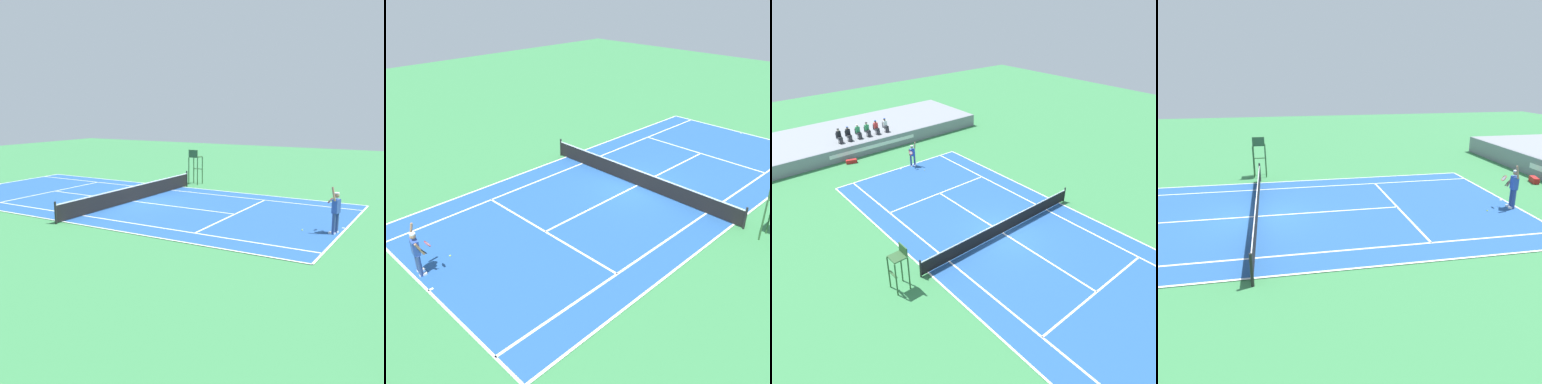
% 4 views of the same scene
% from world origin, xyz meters
% --- Properties ---
extents(ground_plane, '(80.00, 80.00, 0.00)m').
position_xyz_m(ground_plane, '(0.00, 0.00, 0.00)').
color(ground_plane, '#387F47').
extents(court, '(11.08, 23.88, 0.03)m').
position_xyz_m(court, '(0.00, 0.00, 0.01)').
color(court, '#235193').
rests_on(court, ground).
extents(net, '(11.98, 0.10, 1.07)m').
position_xyz_m(net, '(0.00, 0.00, 0.52)').
color(net, black).
rests_on(net, ground).
extents(tennis_player, '(0.82, 0.62, 2.08)m').
position_xyz_m(tennis_player, '(1.10, 11.61, 0.99)').
color(tennis_player, navy).
rests_on(tennis_player, ground).
extents(tennis_ball, '(0.07, 0.07, 0.07)m').
position_xyz_m(tennis_ball, '(1.32, 10.27, 0.03)').
color(tennis_ball, '#D1E533').
rests_on(tennis_ball, ground).
extents(umpire_chair, '(0.77, 0.77, 2.44)m').
position_xyz_m(umpire_chair, '(-7.09, 0.00, 1.56)').
color(umpire_chair, '#2D562D').
rests_on(umpire_chair, ground).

